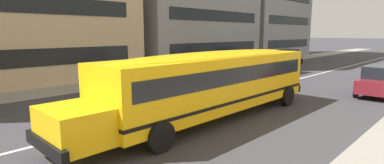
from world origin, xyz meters
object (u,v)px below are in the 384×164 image
Objects in this scene: parked_car_grey_by_lamppost at (288,57)px; parked_car_maroon_mid_block at (381,81)px; school_bus at (212,79)px; parked_car_dark_blue_under_tree at (229,64)px.

parked_car_grey_by_lamppost is 1.00× the size of parked_car_maroon_mid_block.
parked_car_dark_blue_under_tree is (11.31, 7.59, -0.76)m from school_bus.
parked_car_maroon_mid_block is (9.71, -3.83, -0.76)m from school_bus.
parked_car_grey_by_lamppost is at bearing -160.83° from school_bus.
school_bus is 3.05× the size of parked_car_grey_by_lamppost.
school_bus is 3.05× the size of parked_car_maroon_mid_block.
parked_car_maroon_mid_block is at bearing 158.71° from school_bus.
parked_car_maroon_mid_block is at bearing -135.23° from parked_car_grey_by_lamppost.
parked_car_dark_blue_under_tree is at bearing -145.90° from school_bus.
parked_car_maroon_mid_block is at bearing -94.72° from parked_car_dark_blue_under_tree.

